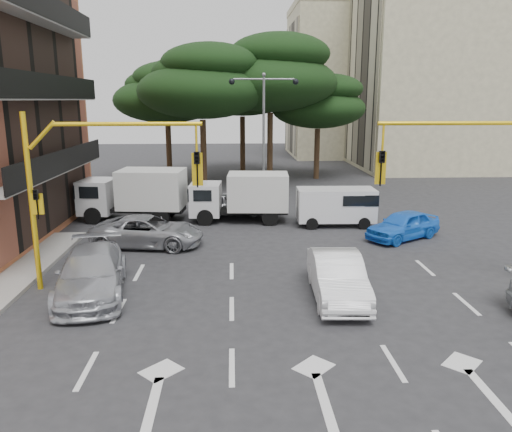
{
  "coord_description": "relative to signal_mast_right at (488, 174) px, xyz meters",
  "views": [
    {
      "loc": [
        -1.94,
        -14.53,
        6.37
      ],
      "look_at": [
        -0.96,
        5.82,
        1.6
      ],
      "focal_mm": 35.0,
      "sensor_mm": 36.0,
      "label": 1
    }
  ],
  "objects": [
    {
      "name": "ground",
      "position": [
        -6.8,
        -1.99,
        -3.88
      ],
      "size": [
        120.0,
        120.0,
        0.0
      ],
      "primitive_type": "plane",
      "color": "#28282B",
      "rests_on": "ground"
    },
    {
      "name": "median_strip",
      "position": [
        -6.8,
        14.01,
        -3.81
      ],
      "size": [
        1.4,
        6.0,
        0.15
      ],
      "primitive_type": "cube",
      "color": "gray",
      "rests_on": "ground"
    },
    {
      "name": "apartment_beige_near",
      "position": [
        13.15,
        30.01,
        5.47
      ],
      "size": [
        20.2,
        12.15,
        18.7
      ],
      "color": "tan",
      "rests_on": "ground"
    },
    {
      "name": "apartment_beige_far",
      "position": [
        6.15,
        42.01,
        4.47
      ],
      "size": [
        16.2,
        12.15,
        16.7
      ],
      "color": "tan",
      "rests_on": "ground"
    },
    {
      "name": "pine_left_near",
      "position": [
        -10.75,
        19.96,
        3.72
      ],
      "size": [
        9.15,
        9.15,
        10.23
      ],
      "color": "#382616",
      "rests_on": "ground"
    },
    {
      "name": "pine_center",
      "position": [
        -5.75,
        21.96,
        4.41
      ],
      "size": [
        9.98,
        9.98,
        11.16
      ],
      "color": "#382616",
      "rests_on": "ground"
    },
    {
      "name": "pine_left_far",
      "position": [
        -13.75,
        23.96,
        3.03
      ],
      "size": [
        8.32,
        8.32,
        9.3
      ],
      "color": "#382616",
      "rests_on": "ground"
    },
    {
      "name": "pine_right",
      "position": [
        -1.75,
        23.96,
        2.33
      ],
      "size": [
        7.49,
        7.49,
        8.37
      ],
      "color": "#382616",
      "rests_on": "ground"
    },
    {
      "name": "pine_back",
      "position": [
        -7.75,
        26.96,
        3.72
      ],
      "size": [
        9.15,
        9.15,
        10.23
      ],
      "color": "#382616",
      "rests_on": "ground"
    },
    {
      "name": "signal_mast_right",
      "position": [
        0.0,
        0.0,
        0.0
      ],
      "size": [
        5.79,
        0.37,
        6.0
      ],
      "color": "yellow",
      "rests_on": "ground"
    },
    {
      "name": "signal_mast_left",
      "position": [
        -13.61,
        0.0,
        0.0
      ],
      "size": [
        5.79,
        0.37,
        6.0
      ],
      "color": "yellow",
      "rests_on": "ground"
    },
    {
      "name": "street_lamp_center",
      "position": [
        -6.8,
        14.01,
        1.54
      ],
      "size": [
        4.16,
        0.36,
        7.77
      ],
      "color": "slate",
      "rests_on": "median_strip"
    },
    {
      "name": "car_white_hatch",
      "position": [
        -5.35,
        -1.3,
        -3.15
      ],
      "size": [
        1.76,
        4.53,
        1.47
      ],
      "primitive_type": "imported",
      "rotation": [
        0.0,
        0.0,
        -0.05
      ],
      "color": "white",
      "rests_on": "ground"
    },
    {
      "name": "car_blue_compact",
      "position": [
        -0.8,
        5.63,
        -3.22
      ],
      "size": [
        4.15,
        3.41,
        1.33
      ],
      "primitive_type": "imported",
      "rotation": [
        0.0,
        0.0,
        -1.01
      ],
      "color": "blue",
      "rests_on": "ground"
    },
    {
      "name": "car_silver_wagon",
      "position": [
        -13.45,
        -0.59,
        -3.13
      ],
      "size": [
        2.93,
        5.46,
        1.51
      ],
      "primitive_type": "imported",
      "rotation": [
        0.0,
        0.0,
        0.17
      ],
      "color": "#ADAFB5",
      "rests_on": "ground"
    },
    {
      "name": "car_silver_cross_a",
      "position": [
        -12.51,
        5.01,
        -3.21
      ],
      "size": [
        5.15,
        2.9,
        1.36
      ],
      "primitive_type": "imported",
      "rotation": [
        0.0,
        0.0,
        1.43
      ],
      "color": "#9EA0A6",
      "rests_on": "ground"
    },
    {
      "name": "car_silver_cross_b",
      "position": [
        -8.86,
        11.01,
        -3.24
      ],
      "size": [
        3.89,
        1.75,
        1.3
      ],
      "primitive_type": "imported",
      "rotation": [
        0.0,
        0.0,
        1.63
      ],
      "color": "#9EA1A6",
      "rests_on": "ground"
    },
    {
      "name": "van_white",
      "position": [
        -3.43,
        8.35,
        -2.9
      ],
      "size": [
        3.99,
        1.88,
        1.97
      ],
      "primitive_type": null,
      "rotation": [
        0.0,
        0.0,
        -1.6
      ],
      "color": "silver",
      "rests_on": "ground"
    },
    {
      "name": "box_truck_a",
      "position": [
        -14.03,
        10.03,
        -2.5
      ],
      "size": [
        5.84,
        2.96,
        2.76
      ],
      "primitive_type": null,
      "rotation": [
        0.0,
        0.0,
        1.46
      ],
      "color": "silver",
      "rests_on": "ground"
    },
    {
      "name": "box_truck_b",
      "position": [
        -8.33,
        9.51,
        -2.59
      ],
      "size": [
        5.37,
        2.52,
        2.58
      ],
      "primitive_type": null,
      "rotation": [
        0.0,
        0.0,
        1.51
      ],
      "color": "silver",
      "rests_on": "ground"
    }
  ]
}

